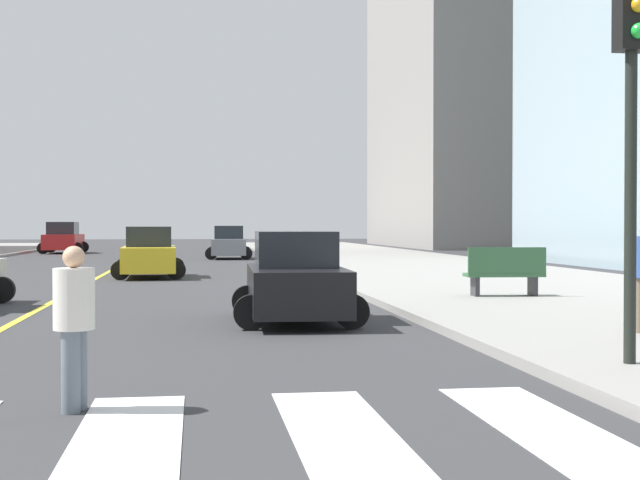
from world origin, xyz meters
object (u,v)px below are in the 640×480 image
object	(u,v)px
car_gray_second	(229,243)
car_black_fifth	(296,280)
traffic_light_near_corner	(632,83)
pedestrian_crossing	(74,320)
park_bench	(505,272)
car_yellow_nearest	(149,254)
car_red_fourth	(63,239)

from	to	relation	value
car_gray_second	car_black_fifth	bearing A→B (deg)	92.68
traffic_light_near_corner	pedestrian_crossing	distance (m)	6.79
car_gray_second	park_bench	world-z (taller)	car_gray_second
car_yellow_nearest	car_black_fifth	world-z (taller)	car_yellow_nearest
traffic_light_near_corner	park_bench	distance (m)	10.28
car_red_fourth	traffic_light_near_corner	distance (m)	49.49
park_bench	car_gray_second	bearing A→B (deg)	14.19
car_black_fifth	car_yellow_nearest	bearing A→B (deg)	-75.12
car_black_fifth	pedestrian_crossing	xyz separation A→B (m)	(-2.96, -7.47, 0.09)
pedestrian_crossing	car_gray_second	bearing A→B (deg)	11.81
park_bench	car_yellow_nearest	bearing A→B (deg)	41.16
car_gray_second	car_black_fifth	world-z (taller)	car_gray_second
car_yellow_nearest	park_bench	size ratio (longest dim) A/B	2.13
car_gray_second	park_bench	xyz separation A→B (m)	(5.27, -27.38, -0.12)
car_gray_second	traffic_light_near_corner	size ratio (longest dim) A/B	0.85
traffic_light_near_corner	pedestrian_crossing	bearing A→B (deg)	10.14
car_red_fourth	pedestrian_crossing	xyz separation A→B (m)	(7.08, -48.72, -0.05)
car_red_fourth	park_bench	world-z (taller)	car_red_fourth
car_red_fourth	pedestrian_crossing	bearing A→B (deg)	-80.97
pedestrian_crossing	traffic_light_near_corner	bearing A→B (deg)	-63.74
car_yellow_nearest	car_black_fifth	size ratio (longest dim) A/B	1.04
car_yellow_nearest	pedestrian_crossing	bearing A→B (deg)	89.32
car_red_fourth	pedestrian_crossing	size ratio (longest dim) A/B	2.81
car_gray_second	car_red_fourth	xyz separation A→B (m)	(-9.96, 10.52, 0.11)
car_gray_second	park_bench	bearing A→B (deg)	103.43
car_yellow_nearest	car_red_fourth	xyz separation A→B (m)	(-6.67, 26.89, 0.11)
traffic_light_near_corner	car_red_fourth	bearing A→B (deg)	-74.43
traffic_light_near_corner	park_bench	world-z (taller)	traffic_light_near_corner
car_red_fourth	park_bench	bearing A→B (deg)	-67.34
car_gray_second	car_red_fourth	distance (m)	14.48
car_red_fourth	car_black_fifth	xyz separation A→B (m)	(10.04, -41.25, -0.14)
pedestrian_crossing	car_red_fourth	bearing A→B (deg)	24.38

